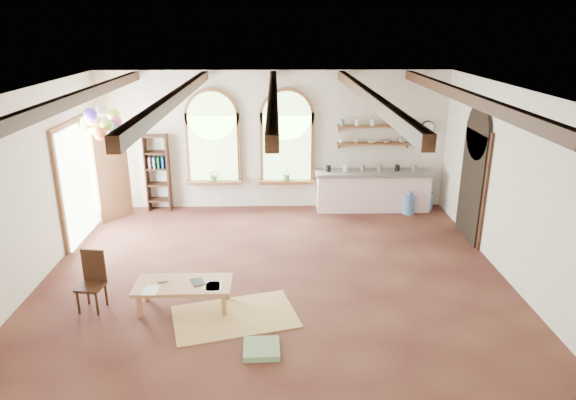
{
  "coord_description": "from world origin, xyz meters",
  "views": [
    {
      "loc": [
        0.03,
        -8.17,
        4.19
      ],
      "look_at": [
        0.25,
        0.6,
        1.15
      ],
      "focal_mm": 32.0,
      "sensor_mm": 36.0,
      "label": 1
    }
  ],
  "objects_px": {
    "kitchen_counter": "(373,190)",
    "side_chair": "(92,293)",
    "coffee_table": "(183,286)",
    "balloon_cluster": "(101,122)"
  },
  "relations": [
    {
      "from": "balloon_cluster",
      "to": "coffee_table",
      "type": "bearing_deg",
      "value": -57.39
    },
    {
      "from": "side_chair",
      "to": "coffee_table",
      "type": "bearing_deg",
      "value": -0.3
    },
    {
      "from": "coffee_table",
      "to": "kitchen_counter",
      "type": "bearing_deg",
      "value": 49.58
    },
    {
      "from": "kitchen_counter",
      "to": "coffee_table",
      "type": "relative_size",
      "value": 1.82
    },
    {
      "from": "balloon_cluster",
      "to": "side_chair",
      "type": "bearing_deg",
      "value": -78.97
    },
    {
      "from": "kitchen_counter",
      "to": "side_chair",
      "type": "distance_m",
      "value": 6.69
    },
    {
      "from": "coffee_table",
      "to": "side_chair",
      "type": "xyz_separation_m",
      "value": [
        -1.4,
        0.01,
        -0.1
      ]
    },
    {
      "from": "side_chair",
      "to": "balloon_cluster",
      "type": "height_order",
      "value": "balloon_cluster"
    },
    {
      "from": "side_chair",
      "to": "balloon_cluster",
      "type": "bearing_deg",
      "value": 101.03
    },
    {
      "from": "side_chair",
      "to": "balloon_cluster",
      "type": "relative_size",
      "value": 0.81
    }
  ]
}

